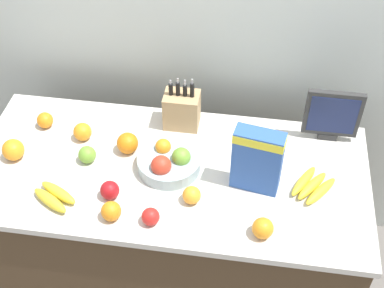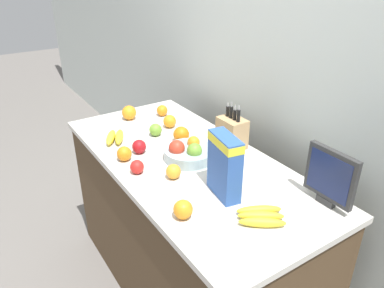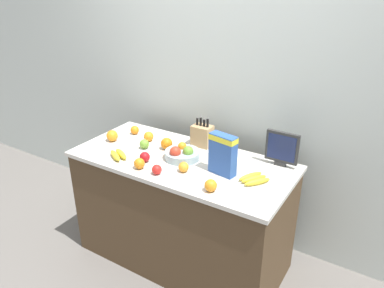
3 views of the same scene
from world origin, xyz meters
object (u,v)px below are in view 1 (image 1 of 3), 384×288
Objects in this scene: banana_bunch_left at (312,186)px; apple_near_bananas at (110,190)px; fruit_bowl at (170,162)px; orange_back_center at (263,228)px; apple_by_knife_block at (87,155)px; cereal_box at (257,158)px; knife_block at (182,109)px; orange_front_left at (45,120)px; orange_mid_right at (128,143)px; orange_near_bowl at (192,195)px; orange_mid_left at (83,132)px; orange_front_right at (111,211)px; orange_by_cereal at (13,150)px; apple_leftmost at (151,217)px; small_monitor at (332,115)px; banana_bunch_right at (54,197)px.

apple_near_bananas is (-0.76, -0.15, 0.02)m from banana_bunch_left.
apple_near_bananas is (-0.20, -0.18, -0.00)m from fruit_bowl.
fruit_bowl is 0.56m from banana_bunch_left.
orange_back_center reaches higher than banana_bunch_left.
orange_back_center reaches higher than apple_by_knife_block.
knife_block is at bearing 147.28° from cereal_box.
orange_front_left reaches higher than banana_bunch_left.
orange_near_bowl is (0.30, -0.23, -0.01)m from orange_mid_right.
orange_near_bowl is at bearing 4.23° from apple_near_bananas.
orange_mid_left is (-0.40, -0.15, -0.05)m from knife_block.
cereal_box is at bearing -12.14° from orange_mid_right.
orange_mid_left is (-0.20, 0.05, -0.01)m from orange_mid_right.
orange_front_left is 0.19m from orange_mid_left.
orange_near_bowl is (-0.45, -0.13, 0.02)m from banana_bunch_left.
fruit_bowl is at bearing -91.19° from knife_block.
orange_mid_right is 1.14× the size of orange_back_center.
banana_bunch_left is at bearing 18.78° from orange_front_right.
apple_by_knife_block is at bearing 4.89° from orange_by_cereal.
orange_front_right is 0.55m from orange_back_center.
apple_near_bananas is at bearing 107.51° from orange_front_right.
fruit_bowl reaches higher than apple_leftmost.
orange_near_bowl is 0.57m from orange_mid_left.
cereal_box is 0.55m from orange_mid_right.
orange_mid_right is at bearing 13.27° from orange_by_cereal.
small_monitor is at bearing 13.43° from orange_by_cereal.
small_monitor is 2.78× the size of orange_by_cereal.
orange_mid_right is (-0.19, -0.20, -0.04)m from knife_block.
small_monitor is at bearing 25.70° from banana_bunch_right.
orange_front_right reaches higher than apple_near_bananas.
orange_mid_right is at bearing 115.67° from apple_leftmost.
fruit_bowl is 0.63m from orange_by_cereal.
orange_by_cereal is at bearing 166.79° from orange_back_center.
banana_bunch_right is (-0.74, -0.19, -0.13)m from cereal_box.
orange_front_right is at bearing -27.30° from orange_by_cereal.
apple_by_knife_block is at bearing 129.09° from apple_near_bananas.
apple_leftmost is (0.38, -0.05, 0.01)m from banana_bunch_right.
small_monitor is 0.67m from orange_near_bowl.
orange_mid_left reaches higher than banana_bunch_left.
orange_by_cereal is at bearing -154.80° from knife_block.
orange_back_center is at bearing 0.47° from apple_leftmost.
fruit_bowl is at bearing -16.20° from orange_front_left.
orange_front_right is (-0.51, -0.23, -0.11)m from cereal_box.
apple_near_bananas is 1.05× the size of orange_front_left.
small_monitor is 0.42m from cereal_box.
orange_mid_left reaches higher than apple_leftmost.
orange_mid_right is (-0.17, 0.35, 0.01)m from apple_leftmost.
banana_bunch_left is 1.14× the size of banana_bunch_right.
apple_leftmost is 0.66m from orange_by_cereal.
fruit_bowl reaches higher than orange_back_center.
knife_block is 0.63m from banana_bunch_left.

